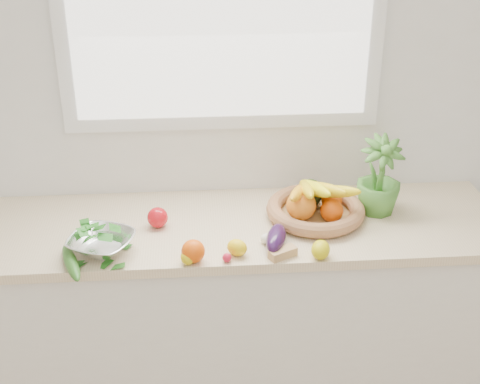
{
  "coord_description": "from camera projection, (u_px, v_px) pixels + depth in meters",
  "views": [
    {
      "loc": [
        -0.12,
        -0.38,
        2.24
      ],
      "look_at": [
        0.05,
        1.93,
        1.05
      ],
      "focal_mm": 50.0,
      "sensor_mm": 36.0,
      "label": 1
    }
  ],
  "objects": [
    {
      "name": "lemon_a",
      "position": [
        188.0,
        257.0,
        2.42
      ],
      "size": [
        0.05,
        0.07,
        0.05
      ],
      "primitive_type": "ellipsoid",
      "rotation": [
        0.0,
        0.0,
        0.0
      ],
      "color": "#DBBE0B",
      "rests_on": "countertop"
    },
    {
      "name": "back_wall",
      "position": [
        222.0,
        92.0,
        2.75
      ],
      "size": [
        4.5,
        0.02,
        2.7
      ],
      "primitive_type": "cube",
      "color": "white",
      "rests_on": "ground"
    },
    {
      "name": "fruit_basket",
      "position": [
        315.0,
        205.0,
        2.71
      ],
      "size": [
        0.5,
        0.5,
        0.19
      ],
      "color": "tan",
      "rests_on": "countertop"
    },
    {
      "name": "apple",
      "position": [
        158.0,
        217.0,
        2.65
      ],
      "size": [
        0.1,
        0.1,
        0.08
      ],
      "primitive_type": "sphere",
      "rotation": [
        0.0,
        0.0,
        -0.2
      ],
      "color": "red",
      "rests_on": "countertop"
    },
    {
      "name": "colander_with_spinach",
      "position": [
        101.0,
        240.0,
        2.46
      ],
      "size": [
        0.3,
        0.3,
        0.12
      ],
      "color": "white",
      "rests_on": "countertop"
    },
    {
      "name": "cucumber",
      "position": [
        71.0,
        263.0,
        2.39
      ],
      "size": [
        0.12,
        0.25,
        0.05
      ],
      "primitive_type": "ellipsoid",
      "rotation": [
        0.0,
        0.0,
        0.33
      ],
      "color": "#305A1A",
      "rests_on": "countertop"
    },
    {
      "name": "radish",
      "position": [
        227.0,
        258.0,
        2.43
      ],
      "size": [
        0.04,
        0.04,
        0.03
      ],
      "primitive_type": "sphere",
      "rotation": [
        0.0,
        0.0,
        0.35
      ],
      "color": "red",
      "rests_on": "countertop"
    },
    {
      "name": "garlic_a",
      "position": [
        292.0,
        225.0,
        2.63
      ],
      "size": [
        0.06,
        0.06,
        0.05
      ],
      "primitive_type": "ellipsoid",
      "rotation": [
        0.0,
        0.0,
        0.04
      ],
      "color": "white",
      "rests_on": "countertop"
    },
    {
      "name": "garlic_b",
      "position": [
        381.0,
        207.0,
        2.77
      ],
      "size": [
        0.05,
        0.05,
        0.04
      ],
      "primitive_type": "ellipsoid",
      "rotation": [
        0.0,
        0.0,
        0.01
      ],
      "color": "beige",
      "rests_on": "countertop"
    },
    {
      "name": "countertop",
      "position": [
        227.0,
        228.0,
        2.7
      ],
      "size": [
        2.24,
        0.62,
        0.04
      ],
      "primitive_type": "cube",
      "color": "beige",
      "rests_on": "counter_cabinet"
    },
    {
      "name": "ginger",
      "position": [
        283.0,
        253.0,
        2.46
      ],
      "size": [
        0.11,
        0.09,
        0.03
      ],
      "primitive_type": "cube",
      "rotation": [
        0.0,
        0.0,
        0.48
      ],
      "color": "tan",
      "rests_on": "countertop"
    },
    {
      "name": "counter_cabinet",
      "position": [
        228.0,
        317.0,
        2.9
      ],
      "size": [
        2.2,
        0.58,
        0.86
      ],
      "primitive_type": "cube",
      "color": "silver",
      "rests_on": "ground"
    },
    {
      "name": "orange_loose",
      "position": [
        193.0,
        251.0,
        2.42
      ],
      "size": [
        0.11,
        0.11,
        0.09
      ],
      "primitive_type": "sphere",
      "rotation": [
        0.0,
        0.0,
        0.38
      ],
      "color": "#E85007",
      "rests_on": "countertop"
    },
    {
      "name": "potted_herb",
      "position": [
        379.0,
        177.0,
        2.71
      ],
      "size": [
        0.22,
        0.22,
        0.33
      ],
      "primitive_type": "imported",
      "rotation": [
        0.0,
        0.0,
        0.19
      ],
      "color": "#478530",
      "rests_on": "countertop"
    },
    {
      "name": "garlic_c",
      "position": [
        267.0,
        239.0,
        2.54
      ],
      "size": [
        0.06,
        0.06,
        0.04
      ],
      "primitive_type": "ellipsoid",
      "rotation": [
        0.0,
        0.0,
        -0.24
      ],
      "color": "beige",
      "rests_on": "countertop"
    },
    {
      "name": "eggplant",
      "position": [
        276.0,
        238.0,
        2.51
      ],
      "size": [
        0.12,
        0.2,
        0.08
      ],
      "primitive_type": "ellipsoid",
      "rotation": [
        0.0,
        0.0,
        -0.27
      ],
      "color": "#260E35",
      "rests_on": "countertop"
    },
    {
      "name": "lemon_c",
      "position": [
        237.0,
        248.0,
        2.47
      ],
      "size": [
        0.1,
        0.09,
        0.06
      ],
      "primitive_type": "ellipsoid",
      "rotation": [
        0.0,
        0.0,
        0.98
      ],
      "color": "yellow",
      "rests_on": "countertop"
    },
    {
      "name": "lemon_b",
      "position": [
        321.0,
        250.0,
        2.45
      ],
      "size": [
        0.09,
        0.1,
        0.07
      ],
      "primitive_type": "ellipsoid",
      "rotation": [
        0.0,
        0.0,
        -0.33
      ],
      "color": "#D0C20B",
      "rests_on": "countertop"
    }
  ]
}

